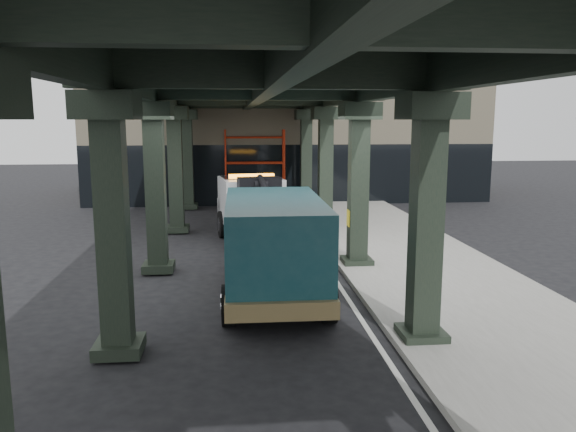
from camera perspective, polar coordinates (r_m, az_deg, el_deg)
ground at (r=15.23m, az=-1.03°, el=-7.43°), size 90.00×90.00×0.00m
sidewalk at (r=18.00m, az=12.91°, el=-4.72°), size 5.00×40.00×0.15m
lane_stripe at (r=17.34m, az=4.06°, el=-5.28°), size 0.12×38.00×0.01m
viaduct at (r=16.54m, az=-3.09°, el=13.08°), size 7.40×32.00×6.40m
building at (r=34.65m, az=-0.45°, el=8.94°), size 22.00×10.00×8.00m
scaffolding at (r=29.26m, az=-3.40°, el=5.06°), size 3.08×0.88×4.00m
tow_truck at (r=19.66m, az=-2.71°, el=0.32°), size 3.37×8.19×2.62m
towed_van at (r=14.30m, az=-1.50°, el=-2.81°), size 2.63×6.40×2.58m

